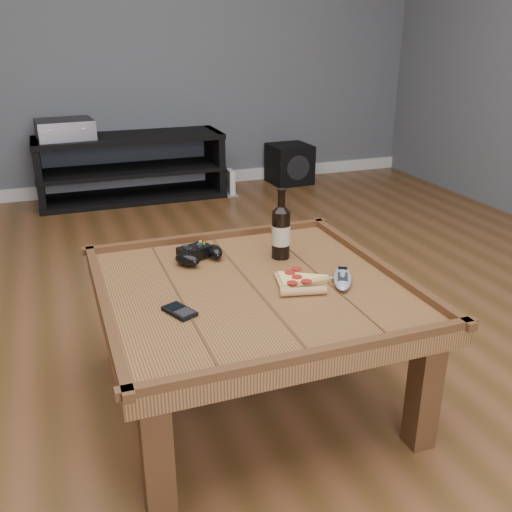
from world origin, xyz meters
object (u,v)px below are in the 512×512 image
object	(u,v)px
subwoofer	(290,164)
beer_bottle	(281,231)
game_controller	(199,254)
coffee_table	(252,301)
smartphone	(180,311)
remote_control	(342,278)
av_receiver	(65,129)
media_console	(131,168)
pizza_slice	(298,282)
game_console	(231,184)

from	to	relation	value
subwoofer	beer_bottle	bearing A→B (deg)	-117.12
game_controller	subwoofer	world-z (taller)	game_controller
coffee_table	beer_bottle	xyz separation A→B (m)	(0.19, 0.20, 0.17)
coffee_table	beer_bottle	bearing A→B (deg)	46.74
game_controller	smartphone	xyz separation A→B (m)	(-0.16, -0.39, -0.02)
game_controller	remote_control	world-z (taller)	game_controller
game_controller	av_receiver	size ratio (longest dim) A/B	0.47
media_console	subwoofer	bearing A→B (deg)	1.78
pizza_slice	game_console	world-z (taller)	pizza_slice
media_console	coffee_table	bearing A→B (deg)	-90.00
smartphone	game_controller	bearing A→B (deg)	43.22
media_console	av_receiver	distance (m)	0.55
coffee_table	remote_control	bearing A→B (deg)	-15.19
subwoofer	game_console	distance (m)	0.63
av_receiver	game_console	distance (m)	1.30
media_console	av_receiver	xyz separation A→B (m)	(-0.45, -0.01, 0.32)
coffee_table	media_console	world-z (taller)	media_console
beer_bottle	smartphone	bearing A→B (deg)	-145.89
coffee_table	game_console	size ratio (longest dim) A/B	5.08
coffee_table	subwoofer	distance (m)	3.11
remote_control	av_receiver	world-z (taller)	av_receiver
pizza_slice	beer_bottle	bearing A→B (deg)	93.46
beer_bottle	subwoofer	xyz separation A→B (m)	(1.16, 2.59, -0.39)
coffee_table	subwoofer	size ratio (longest dim) A/B	2.97
subwoofer	coffee_table	bearing A→B (deg)	-118.76
beer_bottle	pizza_slice	xyz separation A→B (m)	(-0.04, -0.24, -0.10)
remote_control	subwoofer	bearing A→B (deg)	97.98
beer_bottle	game_controller	size ratio (longest dim) A/B	1.34
av_receiver	game_console	xyz separation A→B (m)	(1.20, -0.15, -0.48)
media_console	remote_control	size ratio (longest dim) A/B	6.77
coffee_table	subwoofer	bearing A→B (deg)	64.23
media_console	smartphone	distance (m)	2.89
game_controller	remote_control	size ratio (longest dim) A/B	0.96
beer_bottle	game_controller	distance (m)	0.32
remote_control	game_console	distance (m)	2.74
smartphone	av_receiver	xyz separation A→B (m)	(-0.17, 2.86, 0.11)
smartphone	subwoofer	size ratio (longest dim) A/B	0.36
remote_control	smartphone	bearing A→B (deg)	-148.63
pizza_slice	coffee_table	bearing A→B (deg)	175.15
media_console	remote_control	distance (m)	2.86
media_console	beer_bottle	xyz separation A→B (m)	(0.19, -2.55, 0.31)
coffee_table	media_console	bearing A→B (deg)	90.00
coffee_table	remote_control	world-z (taller)	remote_control
beer_bottle	game_controller	xyz separation A→B (m)	(-0.30, 0.08, -0.08)
game_console	subwoofer	bearing A→B (deg)	21.99
game_console	pizza_slice	bearing A→B (deg)	-99.23
pizza_slice	av_receiver	world-z (taller)	av_receiver
coffee_table	game_controller	size ratio (longest dim) A/B	5.18
coffee_table	pizza_slice	distance (m)	0.17
media_console	beer_bottle	bearing A→B (deg)	-85.84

